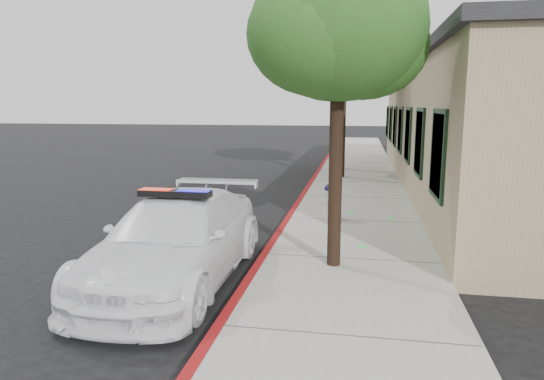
{
  "coord_description": "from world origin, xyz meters",
  "views": [
    {
      "loc": [
        1.73,
        -8.5,
        2.86
      ],
      "look_at": [
        -0.06,
        1.42,
        1.1
      ],
      "focal_mm": 32.25,
      "sensor_mm": 36.0,
      "label": 1
    }
  ],
  "objects_px": {
    "clapboard_building": "(512,127)",
    "street_tree_far": "(339,62)",
    "street_tree_mid": "(344,37)",
    "police_car": "(177,239)",
    "fire_hydrant": "(330,200)",
    "street_tree_near": "(339,33)"
  },
  "relations": [
    {
      "from": "police_car",
      "to": "street_tree_near",
      "type": "xyz_separation_m",
      "value": [
        2.51,
        0.84,
        3.27
      ]
    },
    {
      "from": "fire_hydrant",
      "to": "street_tree_far",
      "type": "xyz_separation_m",
      "value": [
        -0.32,
        9.61,
        4.04
      ]
    },
    {
      "from": "police_car",
      "to": "street_tree_near",
      "type": "height_order",
      "value": "street_tree_near"
    },
    {
      "from": "street_tree_mid",
      "to": "street_tree_far",
      "type": "bearing_deg",
      "value": 96.89
    },
    {
      "from": "street_tree_near",
      "to": "street_tree_far",
      "type": "distance_m",
      "value": 13.14
    },
    {
      "from": "clapboard_building",
      "to": "street_tree_far",
      "type": "height_order",
      "value": "street_tree_far"
    },
    {
      "from": "clapboard_building",
      "to": "fire_hydrant",
      "type": "height_order",
      "value": "clapboard_building"
    },
    {
      "from": "street_tree_near",
      "to": "street_tree_far",
      "type": "height_order",
      "value": "street_tree_far"
    },
    {
      "from": "fire_hydrant",
      "to": "street_tree_far",
      "type": "bearing_deg",
      "value": 113.12
    },
    {
      "from": "fire_hydrant",
      "to": "street_tree_far",
      "type": "height_order",
      "value": "street_tree_far"
    },
    {
      "from": "clapboard_building",
      "to": "street_tree_far",
      "type": "bearing_deg",
      "value": 147.92
    },
    {
      "from": "street_tree_near",
      "to": "street_tree_far",
      "type": "relative_size",
      "value": 0.86
    },
    {
      "from": "street_tree_mid",
      "to": "police_car",
      "type": "bearing_deg",
      "value": -101.02
    },
    {
      "from": "street_tree_near",
      "to": "street_tree_far",
      "type": "bearing_deg",
      "value": 92.64
    },
    {
      "from": "police_car",
      "to": "street_tree_far",
      "type": "distance_m",
      "value": 14.62
    },
    {
      "from": "clapboard_building",
      "to": "police_car",
      "type": "bearing_deg",
      "value": -127.51
    },
    {
      "from": "street_tree_near",
      "to": "street_tree_far",
      "type": "xyz_separation_m",
      "value": [
        -0.6,
        13.11,
        0.65
      ]
    },
    {
      "from": "clapboard_building",
      "to": "street_tree_mid",
      "type": "relative_size",
      "value": 3.06
    },
    {
      "from": "street_tree_far",
      "to": "police_car",
      "type": "bearing_deg",
      "value": -97.78
    },
    {
      "from": "clapboard_building",
      "to": "fire_hydrant",
      "type": "bearing_deg",
      "value": -133.72
    },
    {
      "from": "police_car",
      "to": "fire_hydrant",
      "type": "xyz_separation_m",
      "value": [
        2.23,
        4.35,
        -0.12
      ]
    },
    {
      "from": "street_tree_far",
      "to": "clapboard_building",
      "type": "bearing_deg",
      "value": -32.08
    }
  ]
}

